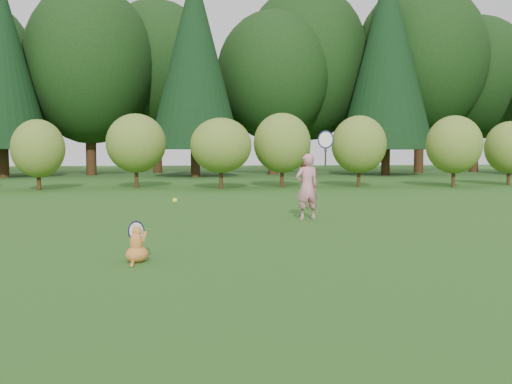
{
  "coord_description": "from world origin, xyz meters",
  "views": [
    {
      "loc": [
        -0.92,
        -8.23,
        1.34
      ],
      "look_at": [
        0.2,
        0.8,
        0.7
      ],
      "focal_mm": 40.0,
      "sensor_mm": 36.0,
      "label": 1
    }
  ],
  "objects": [
    {
      "name": "woodland_backdrop",
      "position": [
        0.0,
        23.0,
        7.5
      ],
      "size": [
        48.0,
        10.0,
        15.0
      ],
      "primitive_type": null,
      "color": "black",
      "rests_on": "ground"
    },
    {
      "name": "tennis_ball",
      "position": [
        -1.08,
        0.21,
        0.63
      ],
      "size": [
        0.08,
        0.08,
        0.08
      ],
      "color": "yellow",
      "rests_on": "ground"
    },
    {
      "name": "child",
      "position": [
        1.48,
        2.79,
        0.69
      ],
      "size": [
        0.77,
        0.51,
        1.96
      ],
      "rotation": [
        0.0,
        0.0,
        3.35
      ],
      "color": "pink",
      "rests_on": "ground"
    },
    {
      "name": "ground",
      "position": [
        0.0,
        0.0,
        0.0
      ],
      "size": [
        100.0,
        100.0,
        0.0
      ],
      "primitive_type": "plane",
      "color": "#204C15",
      "rests_on": "ground"
    },
    {
      "name": "shrub_row",
      "position": [
        0.0,
        13.0,
        1.4
      ],
      "size": [
        28.0,
        3.0,
        2.8
      ],
      "primitive_type": null,
      "color": "#516E22",
      "rests_on": "ground"
    },
    {
      "name": "cat",
      "position": [
        -1.52,
        -1.22,
        0.23
      ],
      "size": [
        0.44,
        0.62,
        0.62
      ],
      "rotation": [
        0.0,
        0.0,
        -0.4
      ],
      "color": "#C96E26",
      "rests_on": "ground"
    }
  ]
}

